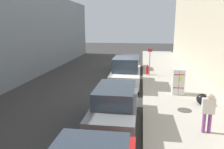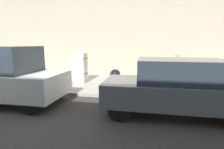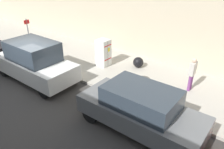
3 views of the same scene
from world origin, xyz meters
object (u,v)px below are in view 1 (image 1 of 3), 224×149
object	(u,v)px
trash_bag	(202,99)
parked_van_white	(126,72)
street_sign_post	(150,60)
parked_sedan_dark	(130,63)
parked_suv_gray	(115,105)
discarded_refrigerator	(178,81)
fire_hydrant	(147,70)
pedestrian_walking_far	(208,110)

from	to	relation	value
trash_bag	parked_van_white	size ratio (longest dim) A/B	0.13
street_sign_post	trash_bag	xyz separation A→B (m)	(-2.63, 6.64, -1.03)
parked_sedan_dark	parked_suv_gray	bearing A→B (deg)	90.00
discarded_refrigerator	trash_bag	world-z (taller)	discarded_refrigerator
parked_suv_gray	fire_hydrant	bearing A→B (deg)	-99.28
fire_hydrant	trash_bag	world-z (taller)	fire_hydrant
trash_bag	parked_van_white	xyz separation A→B (m)	(4.40, -3.58, 0.60)
discarded_refrigerator	parked_sedan_dark	world-z (taller)	discarded_refrigerator
discarded_refrigerator	fire_hydrant	size ratio (longest dim) A/B	1.88
trash_bag	parked_van_white	bearing A→B (deg)	-39.16
street_sign_post	parked_suv_gray	distance (m)	9.60
street_sign_post	trash_bag	distance (m)	7.22
parked_van_white	parked_sedan_dark	bearing A→B (deg)	-90.00
street_sign_post	parked_van_white	bearing A→B (deg)	59.96
parked_suv_gray	pedestrian_walking_far	bearing A→B (deg)	172.07
fire_hydrant	parked_suv_gray	xyz separation A→B (m)	(1.62, 9.89, 0.34)
fire_hydrant	parked_van_white	bearing A→B (deg)	65.37
street_sign_post	parked_sedan_dark	xyz separation A→B (m)	(1.77, -2.89, -0.73)
fire_hydrant	parked_sedan_dark	xyz separation A→B (m)	(1.62, -2.42, 0.18)
fire_hydrant	pedestrian_walking_far	world-z (taller)	pedestrian_walking_far
discarded_refrigerator	parked_van_white	world-z (taller)	parked_van_white
fire_hydrant	discarded_refrigerator	bearing A→B (deg)	108.18
discarded_refrigerator	parked_suv_gray	bearing A→B (deg)	53.59
trash_bag	parked_sedan_dark	size ratio (longest dim) A/B	0.13
street_sign_post	discarded_refrigerator	bearing A→B (deg)	108.18
pedestrian_walking_far	parked_suv_gray	bearing A→B (deg)	116.10
discarded_refrigerator	parked_suv_gray	distance (m)	5.67
pedestrian_walking_far	street_sign_post	bearing A→B (deg)	45.15
parked_van_white	discarded_refrigerator	bearing A→B (deg)	151.85
street_sign_post	pedestrian_walking_far	bearing A→B (deg)	101.13
pedestrian_walking_far	parked_sedan_dark	bearing A→B (deg)	50.21
fire_hydrant	parked_sedan_dark	world-z (taller)	parked_sedan_dark
parked_van_white	parked_suv_gray	distance (m)	6.36
parked_suv_gray	parked_van_white	bearing A→B (deg)	-90.00
discarded_refrigerator	trash_bag	size ratio (longest dim) A/B	2.61
discarded_refrigerator	parked_sedan_dark	bearing A→B (deg)	-66.53
fire_hydrant	parked_suv_gray	size ratio (longest dim) A/B	0.18
discarded_refrigerator	parked_sedan_dark	distance (m)	8.45
pedestrian_walking_far	parked_van_white	size ratio (longest dim) A/B	0.35
trash_bag	street_sign_post	bearing A→B (deg)	-68.40
fire_hydrant	pedestrian_walking_far	bearing A→B (deg)	101.45
fire_hydrant	parked_suv_gray	distance (m)	10.02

